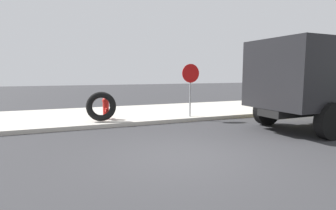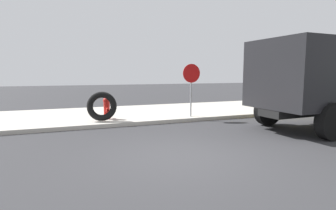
{
  "view_description": "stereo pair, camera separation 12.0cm",
  "coord_description": "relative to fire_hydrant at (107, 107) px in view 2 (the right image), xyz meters",
  "views": [
    {
      "loc": [
        -2.56,
        -5.47,
        1.94
      ],
      "look_at": [
        0.65,
        2.53,
        0.91
      ],
      "focal_mm": 28.72,
      "sensor_mm": 36.0,
      "label": 1
    },
    {
      "loc": [
        -2.45,
        -5.52,
        1.94
      ],
      "look_at": [
        0.65,
        2.53,
        0.91
      ],
      "focal_mm": 28.72,
      "sensor_mm": 36.0,
      "label": 2
    }
  ],
  "objects": [
    {
      "name": "loose_tire",
      "position": [
        -0.24,
        -0.43,
        0.11
      ],
      "size": [
        1.18,
        0.74,
        1.12
      ],
      "primitive_type": "torus",
      "rotation": [
        1.34,
        0.0,
        -0.25
      ],
      "color": "black",
      "rests_on": "sidewalk_curb"
    },
    {
      "name": "sidewalk_curb",
      "position": [
        0.94,
        1.45,
        -0.53
      ],
      "size": [
        36.0,
        5.0,
        0.15
      ],
      "primitive_type": "cube",
      "color": "#ADA89E",
      "rests_on": "ground"
    },
    {
      "name": "stop_sign",
      "position": [
        3.33,
        -0.66,
        1.04
      ],
      "size": [
        0.76,
        0.08,
        2.16
      ],
      "color": "gray",
      "rests_on": "sidewalk_curb"
    },
    {
      "name": "fire_hydrant",
      "position": [
        0.0,
        0.0,
        0.0
      ],
      "size": [
        0.27,
        0.61,
        0.86
      ],
      "color": "red",
      "rests_on": "sidewalk_curb"
    },
    {
      "name": "ground_plane",
      "position": [
        0.94,
        -5.05,
        -0.61
      ],
      "size": [
        80.0,
        80.0,
        0.0
      ],
      "primitive_type": "plane",
      "color": "#2D2D30"
    }
  ]
}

